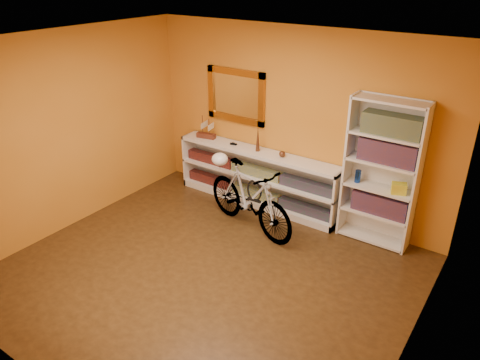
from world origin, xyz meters
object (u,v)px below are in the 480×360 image
Objects in this scene: helmet at (220,159)px; console_unit at (257,177)px; bicycle at (249,198)px; bookcase at (381,174)px.

console_unit is at bearing 61.80° from helmet.
console_unit is at bearing 39.23° from bicycle.
bicycle reaches higher than helmet.
console_unit is 0.72m from helmet.
bookcase is at bearing -50.36° from bicycle.
helmet is at bearing -165.16° from bookcase.
bicycle is at bearing -154.62° from bookcase.
console_unit is 1.87m from bookcase.
console_unit is 1.61× the size of bicycle.
console_unit is 1.37× the size of bookcase.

